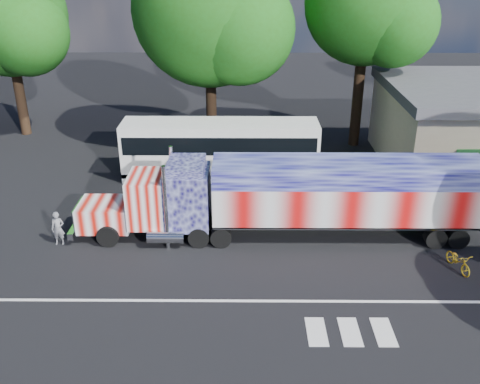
{
  "coord_description": "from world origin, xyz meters",
  "views": [
    {
      "loc": [
        0.17,
        -20.07,
        12.57
      ],
      "look_at": [
        0.0,
        3.0,
        1.9
      ],
      "focal_mm": 40.0,
      "sensor_mm": 36.0,
      "label": 1
    }
  ],
  "objects_px": {
    "semi_truck": "(296,196)",
    "bicycle": "(458,261)",
    "woman": "(58,228)",
    "tree_nw_a": "(8,17)",
    "tree_ne_a": "(369,4)",
    "tree_n_mid": "(212,10)",
    "coach_bus": "(220,148)"
  },
  "relations": [
    {
      "from": "tree_ne_a",
      "to": "woman",
      "type": "bearing_deg",
      "value": -139.8
    },
    {
      "from": "tree_ne_a",
      "to": "tree_n_mid",
      "type": "relative_size",
      "value": 0.96
    },
    {
      "from": "semi_truck",
      "to": "tree_n_mid",
      "type": "xyz_separation_m",
      "value": [
        -4.46,
        12.83,
        6.8
      ]
    },
    {
      "from": "bicycle",
      "to": "tree_ne_a",
      "type": "distance_m",
      "value": 18.12
    },
    {
      "from": "bicycle",
      "to": "tree_ne_a",
      "type": "height_order",
      "value": "tree_ne_a"
    },
    {
      "from": "woman",
      "to": "coach_bus",
      "type": "bearing_deg",
      "value": 44.14
    },
    {
      "from": "semi_truck",
      "to": "bicycle",
      "type": "xyz_separation_m",
      "value": [
        6.69,
        -2.88,
        -1.65
      ]
    },
    {
      "from": "woman",
      "to": "tree_ne_a",
      "type": "relative_size",
      "value": 0.12
    },
    {
      "from": "woman",
      "to": "tree_n_mid",
      "type": "xyz_separation_m",
      "value": [
        6.46,
        13.67,
        8.08
      ]
    },
    {
      "from": "bicycle",
      "to": "tree_n_mid",
      "type": "distance_m",
      "value": 21.03
    },
    {
      "from": "coach_bus",
      "to": "woman",
      "type": "height_order",
      "value": "coach_bus"
    },
    {
      "from": "bicycle",
      "to": "tree_nw_a",
      "type": "height_order",
      "value": "tree_nw_a"
    },
    {
      "from": "woman",
      "to": "tree_n_mid",
      "type": "height_order",
      "value": "tree_n_mid"
    },
    {
      "from": "bicycle",
      "to": "woman",
      "type": "bearing_deg",
      "value": 159.46
    },
    {
      "from": "woman",
      "to": "tree_nw_a",
      "type": "bearing_deg",
      "value": 110.13
    },
    {
      "from": "bicycle",
      "to": "tree_nw_a",
      "type": "relative_size",
      "value": 0.14
    },
    {
      "from": "coach_bus",
      "to": "tree_ne_a",
      "type": "bearing_deg",
      "value": 31.46
    },
    {
      "from": "tree_nw_a",
      "to": "tree_ne_a",
      "type": "bearing_deg",
      "value": -5.18
    },
    {
      "from": "woman",
      "to": "bicycle",
      "type": "distance_m",
      "value": 17.73
    },
    {
      "from": "bicycle",
      "to": "tree_ne_a",
      "type": "relative_size",
      "value": 0.13
    },
    {
      "from": "semi_truck",
      "to": "bicycle",
      "type": "distance_m",
      "value": 7.47
    },
    {
      "from": "semi_truck",
      "to": "tree_ne_a",
      "type": "relative_size",
      "value": 1.44
    },
    {
      "from": "semi_truck",
      "to": "coach_bus",
      "type": "distance_m",
      "value": 8.24
    },
    {
      "from": "coach_bus",
      "to": "tree_ne_a",
      "type": "relative_size",
      "value": 0.86
    },
    {
      "from": "woman",
      "to": "bicycle",
      "type": "relative_size",
      "value": 0.97
    },
    {
      "from": "tree_n_mid",
      "to": "bicycle",
      "type": "bearing_deg",
      "value": -54.63
    },
    {
      "from": "coach_bus",
      "to": "tree_n_mid",
      "type": "xyz_separation_m",
      "value": [
        -0.66,
        5.52,
        7.16
      ]
    },
    {
      "from": "semi_truck",
      "to": "tree_nw_a",
      "type": "xyz_separation_m",
      "value": [
        -18.27,
        15.04,
        6.14
      ]
    },
    {
      "from": "coach_bus",
      "to": "tree_n_mid",
      "type": "height_order",
      "value": "tree_n_mid"
    },
    {
      "from": "tree_ne_a",
      "to": "tree_n_mid",
      "type": "distance_m",
      "value": 9.8
    },
    {
      "from": "bicycle",
      "to": "tree_n_mid",
      "type": "xyz_separation_m",
      "value": [
        -11.15,
        15.71,
        8.44
      ]
    },
    {
      "from": "woman",
      "to": "tree_nw_a",
      "type": "distance_m",
      "value": 19.0
    }
  ]
}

